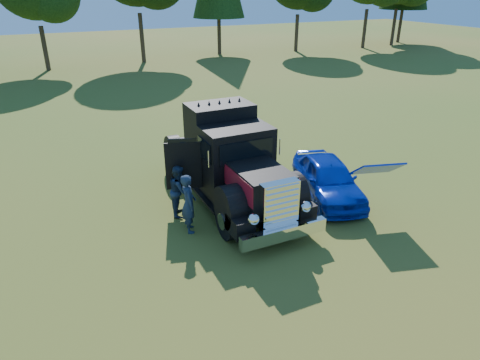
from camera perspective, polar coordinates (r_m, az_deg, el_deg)
name	(u,v)px	position (r m, az deg, el deg)	size (l,w,h in m)	color
ground	(261,231)	(12.39, 2.81, -6.80)	(120.00, 120.00, 0.00)	#365C1B
diamond_t_truck	(231,163)	(13.57, -1.21, 2.23)	(3.34, 7.16, 3.00)	black
hotrod_coupe	(328,178)	(14.29, 11.67, 0.24)	(2.59, 4.35, 1.89)	#0718A2
spectator_near	(189,203)	(12.07, -6.86, -3.12)	(0.64, 0.42, 1.75)	#1E2346
spectator_far	(180,190)	(13.02, -8.06, -1.39)	(0.77, 0.60, 1.59)	#1A1F3D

